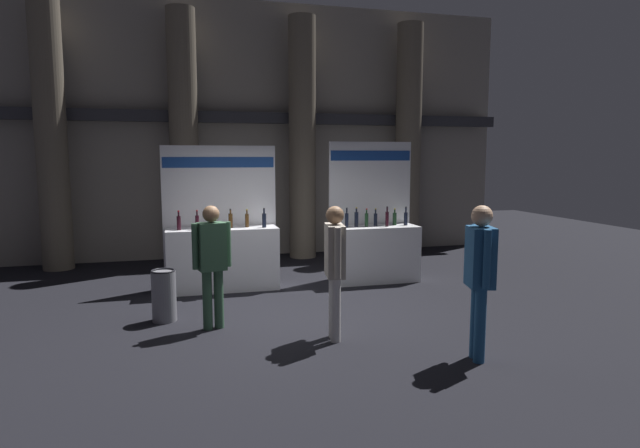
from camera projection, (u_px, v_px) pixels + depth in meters
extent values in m
plane|color=black|center=(286.00, 316.00, 7.56)|extent=(24.51, 24.51, 0.00)
cube|color=gray|center=(241.00, 131.00, 11.93)|extent=(12.26, 0.25, 5.60)
cube|color=#2D2D33|center=(243.00, 118.00, 11.60)|extent=(12.26, 0.20, 0.24)
cylinder|color=#665B4C|center=(51.00, 137.00, 10.38)|extent=(0.59, 0.59, 5.21)
cylinder|color=#665B4C|center=(184.00, 139.00, 11.02)|extent=(0.59, 0.59, 5.21)
cylinder|color=#665B4C|center=(302.00, 140.00, 11.67)|extent=(0.59, 0.59, 5.21)
cylinder|color=#665B4C|center=(408.00, 140.00, 12.32)|extent=(0.59, 0.59, 5.21)
cube|color=white|center=(223.00, 259.00, 8.99)|extent=(1.84, 0.60, 1.05)
cube|color=white|center=(220.00, 216.00, 9.23)|extent=(1.93, 0.04, 2.43)
cube|color=navy|center=(219.00, 162.00, 9.09)|extent=(1.88, 0.01, 0.18)
cylinder|color=black|center=(179.00, 223.00, 8.68)|extent=(0.07, 0.07, 0.23)
cylinder|color=black|center=(179.00, 214.00, 8.66)|extent=(0.03, 0.03, 0.07)
cylinder|color=red|center=(178.00, 211.00, 8.66)|extent=(0.03, 0.03, 0.02)
cylinder|color=black|center=(197.00, 223.00, 8.74)|extent=(0.06, 0.06, 0.23)
cylinder|color=black|center=(197.00, 213.00, 8.72)|extent=(0.03, 0.03, 0.07)
cylinder|color=red|center=(197.00, 211.00, 8.71)|extent=(0.03, 0.03, 0.02)
cylinder|color=black|center=(214.00, 221.00, 8.89)|extent=(0.07, 0.07, 0.23)
cylinder|color=black|center=(214.00, 212.00, 8.87)|extent=(0.03, 0.03, 0.08)
cylinder|color=red|center=(214.00, 209.00, 8.87)|extent=(0.03, 0.03, 0.02)
cylinder|color=#472D14|center=(231.00, 221.00, 8.96)|extent=(0.07, 0.07, 0.24)
cylinder|color=#472D14|center=(230.00, 212.00, 8.94)|extent=(0.03, 0.03, 0.06)
cylinder|color=black|center=(230.00, 209.00, 8.94)|extent=(0.03, 0.03, 0.02)
cylinder|color=#472D14|center=(247.00, 221.00, 9.04)|extent=(0.06, 0.06, 0.22)
cylinder|color=#472D14|center=(247.00, 212.00, 9.03)|extent=(0.03, 0.03, 0.06)
cylinder|color=gold|center=(247.00, 210.00, 9.02)|extent=(0.03, 0.03, 0.02)
cylinder|color=black|center=(264.00, 220.00, 9.00)|extent=(0.07, 0.07, 0.24)
cylinder|color=black|center=(264.00, 211.00, 8.98)|extent=(0.03, 0.03, 0.07)
cylinder|color=black|center=(264.00, 209.00, 8.97)|extent=(0.03, 0.03, 0.02)
cube|color=silver|center=(220.00, 229.00, 8.74)|extent=(0.26, 0.38, 0.02)
cube|color=white|center=(376.00, 254.00, 9.60)|extent=(1.49, 0.60, 1.00)
cube|color=white|center=(370.00, 210.00, 9.83)|extent=(1.57, 0.04, 2.50)
cube|color=navy|center=(371.00, 156.00, 9.68)|extent=(1.52, 0.01, 0.18)
cylinder|color=black|center=(347.00, 220.00, 9.34)|extent=(0.06, 0.06, 0.25)
cylinder|color=black|center=(347.00, 211.00, 9.32)|extent=(0.03, 0.03, 0.08)
cylinder|color=black|center=(347.00, 208.00, 9.31)|extent=(0.03, 0.03, 0.02)
cylinder|color=black|center=(356.00, 219.00, 9.46)|extent=(0.07, 0.07, 0.26)
cylinder|color=black|center=(356.00, 210.00, 9.44)|extent=(0.03, 0.03, 0.07)
cylinder|color=gold|center=(356.00, 208.00, 9.43)|extent=(0.03, 0.03, 0.02)
cylinder|color=#19381E|center=(367.00, 220.00, 9.47)|extent=(0.06, 0.06, 0.24)
cylinder|color=#19381E|center=(367.00, 211.00, 9.45)|extent=(0.03, 0.03, 0.07)
cylinder|color=red|center=(367.00, 209.00, 9.45)|extent=(0.03, 0.03, 0.02)
cylinder|color=black|center=(375.00, 220.00, 9.57)|extent=(0.06, 0.06, 0.23)
cylinder|color=black|center=(376.00, 211.00, 9.55)|extent=(0.03, 0.03, 0.07)
cylinder|color=gold|center=(376.00, 209.00, 9.54)|extent=(0.03, 0.03, 0.02)
cylinder|color=black|center=(387.00, 219.00, 9.50)|extent=(0.06, 0.06, 0.26)
cylinder|color=black|center=(387.00, 210.00, 9.48)|extent=(0.03, 0.03, 0.08)
cylinder|color=black|center=(387.00, 207.00, 9.47)|extent=(0.03, 0.03, 0.02)
cylinder|color=#19381E|center=(395.00, 219.00, 9.70)|extent=(0.07, 0.07, 0.22)
cylinder|color=#19381E|center=(395.00, 211.00, 9.68)|extent=(0.03, 0.03, 0.06)
cylinder|color=gold|center=(395.00, 209.00, 9.68)|extent=(0.03, 0.03, 0.02)
cylinder|color=black|center=(406.00, 219.00, 9.67)|extent=(0.07, 0.07, 0.23)
cylinder|color=black|center=(406.00, 210.00, 9.65)|extent=(0.03, 0.03, 0.09)
cylinder|color=black|center=(406.00, 207.00, 9.64)|extent=(0.03, 0.03, 0.02)
cylinder|color=slate|center=(164.00, 296.00, 7.28)|extent=(0.33, 0.33, 0.69)
torus|color=black|center=(163.00, 271.00, 7.24)|extent=(0.33, 0.33, 0.02)
cylinder|color=#33563D|center=(219.00, 299.00, 6.98)|extent=(0.12, 0.12, 0.78)
cylinder|color=#33563D|center=(207.00, 300.00, 6.91)|extent=(0.12, 0.12, 0.78)
cube|color=#33563D|center=(212.00, 246.00, 6.86)|extent=(0.38, 0.30, 0.62)
sphere|color=#8C6647|center=(211.00, 214.00, 6.81)|extent=(0.21, 0.21, 0.21)
cylinder|color=#33563D|center=(228.00, 244.00, 6.95)|extent=(0.08, 0.08, 0.59)
cylinder|color=#33563D|center=(195.00, 247.00, 6.76)|extent=(0.08, 0.08, 0.59)
cylinder|color=silver|center=(336.00, 310.00, 6.45)|extent=(0.12, 0.12, 0.80)
cylinder|color=silver|center=(334.00, 306.00, 6.63)|extent=(0.12, 0.12, 0.80)
cube|color=#ADA393|center=(335.00, 250.00, 6.45)|extent=(0.28, 0.47, 0.63)
sphere|color=#8C6647|center=(335.00, 215.00, 6.40)|extent=(0.22, 0.22, 0.22)
cylinder|color=#ADA393|center=(338.00, 253.00, 6.18)|extent=(0.08, 0.08, 0.60)
cylinder|color=#ADA393|center=(332.00, 245.00, 6.71)|extent=(0.08, 0.08, 0.60)
cylinder|color=navy|center=(476.00, 321.00, 5.94)|extent=(0.12, 0.12, 0.83)
cylinder|color=navy|center=(480.00, 326.00, 5.80)|extent=(0.12, 0.12, 0.83)
cube|color=navy|center=(480.00, 257.00, 5.78)|extent=(0.33, 0.40, 0.66)
sphere|color=tan|center=(482.00, 216.00, 5.72)|extent=(0.23, 0.23, 0.23)
cylinder|color=navy|center=(474.00, 252.00, 5.99)|extent=(0.08, 0.08, 0.62)
cylinder|color=navy|center=(487.00, 259.00, 5.56)|extent=(0.08, 0.08, 0.62)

